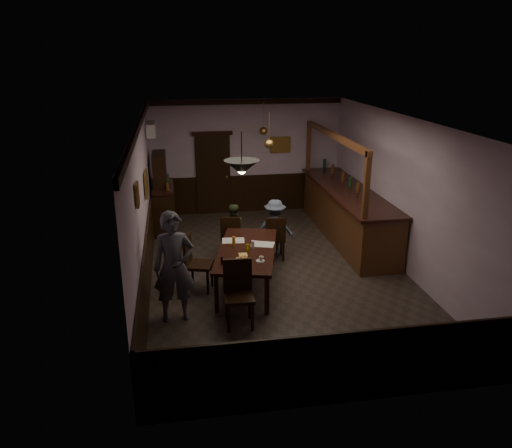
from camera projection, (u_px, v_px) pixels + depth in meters
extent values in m
cube|color=#2D2621|center=(276.00, 271.00, 9.96)|extent=(5.00, 8.00, 0.01)
cube|color=white|center=(279.00, 119.00, 8.97)|extent=(5.00, 8.00, 0.01)
cube|color=#B097AF|center=(247.00, 157.00, 13.19)|extent=(5.00, 0.01, 3.00)
cube|color=#B097AF|center=(348.00, 296.00, 5.74)|extent=(5.00, 0.01, 3.00)
cube|color=#B097AF|center=(143.00, 205.00, 9.08)|extent=(0.01, 8.00, 3.00)
cube|color=#B097AF|center=(401.00, 193.00, 9.85)|extent=(0.01, 8.00, 3.00)
cube|color=black|center=(247.00, 250.00, 9.09)|extent=(1.49, 2.37, 0.06)
cube|color=black|center=(216.00, 294.00, 8.28)|extent=(0.07, 0.07, 0.69)
cube|color=black|center=(267.00, 296.00, 8.22)|extent=(0.07, 0.07, 0.69)
cube|color=black|center=(231.00, 248.00, 10.20)|extent=(0.07, 0.07, 0.69)
cube|color=black|center=(272.00, 249.00, 10.14)|extent=(0.07, 0.07, 0.69)
cube|color=black|center=(232.00, 238.00, 10.48)|extent=(0.50, 0.50, 0.05)
cube|color=black|center=(230.00, 229.00, 10.21)|extent=(0.41, 0.13, 0.49)
cube|color=black|center=(240.00, 245.00, 10.70)|extent=(0.04, 0.04, 0.42)
cube|color=black|center=(225.00, 245.00, 10.72)|extent=(0.04, 0.04, 0.42)
cube|color=black|center=(239.00, 251.00, 10.39)|extent=(0.04, 0.04, 0.42)
cube|color=black|center=(223.00, 251.00, 10.41)|extent=(0.04, 0.04, 0.42)
cube|color=black|center=(274.00, 239.00, 10.42)|extent=(0.45, 0.45, 0.05)
cube|color=black|center=(276.00, 230.00, 10.15)|extent=(0.42, 0.07, 0.50)
cube|color=black|center=(281.00, 246.00, 10.67)|extent=(0.04, 0.04, 0.43)
cube|color=black|center=(265.00, 246.00, 10.64)|extent=(0.04, 0.04, 0.43)
cube|color=black|center=(283.00, 252.00, 10.35)|extent=(0.04, 0.04, 0.43)
cube|color=black|center=(267.00, 252.00, 10.32)|extent=(0.04, 0.04, 0.43)
cube|color=black|center=(239.00, 297.00, 7.84)|extent=(0.48, 0.48, 0.05)
cube|color=black|center=(238.00, 275.00, 7.94)|extent=(0.46, 0.06, 0.55)
cube|color=black|center=(228.00, 319.00, 7.73)|extent=(0.04, 0.04, 0.47)
cube|color=black|center=(252.00, 317.00, 7.78)|extent=(0.04, 0.04, 0.47)
cube|color=black|center=(227.00, 307.00, 8.08)|extent=(0.04, 0.04, 0.47)
cube|color=black|center=(249.00, 306.00, 8.13)|extent=(0.04, 0.04, 0.47)
cube|color=black|center=(199.00, 265.00, 9.03)|extent=(0.57, 0.57, 0.05)
cube|color=black|center=(188.00, 249.00, 8.96)|extent=(0.17, 0.45, 0.54)
cube|color=black|center=(208.00, 283.00, 8.92)|extent=(0.04, 0.04, 0.47)
cube|color=black|center=(212.00, 274.00, 9.27)|extent=(0.04, 0.04, 0.47)
cube|color=black|center=(188.00, 282.00, 8.97)|extent=(0.04, 0.04, 0.47)
cube|color=black|center=(193.00, 273.00, 9.31)|extent=(0.04, 0.04, 0.47)
imported|color=#4D4D58|center=(174.00, 267.00, 7.92)|extent=(0.71, 0.51, 1.83)
imported|color=#3D472A|center=(233.00, 229.00, 10.63)|extent=(0.57, 0.46, 1.12)
imported|color=#505C73|center=(275.00, 228.00, 10.55)|extent=(0.89, 0.67, 1.23)
cube|color=silver|center=(233.00, 241.00, 9.46)|extent=(0.45, 0.34, 0.01)
cube|color=silver|center=(263.00, 244.00, 9.28)|extent=(0.50, 0.42, 0.01)
cube|color=#E7BF55|center=(243.00, 254.00, 8.83)|extent=(0.18, 0.18, 0.00)
cylinder|color=white|center=(260.00, 261.00, 8.55)|extent=(0.15, 0.15, 0.01)
imported|color=white|center=(261.00, 258.00, 8.54)|extent=(0.10, 0.10, 0.07)
cylinder|color=white|center=(242.00, 259.00, 8.60)|extent=(0.22, 0.22, 0.01)
torus|color=#C68C47|center=(241.00, 258.00, 8.59)|extent=(0.13, 0.13, 0.04)
torus|color=#C68C47|center=(244.00, 257.00, 8.61)|extent=(0.13, 0.13, 0.04)
cylinder|color=yellow|center=(248.00, 247.00, 8.98)|extent=(0.07, 0.07, 0.12)
cylinder|color=#BF721E|center=(234.00, 242.00, 9.14)|extent=(0.06, 0.06, 0.20)
cylinder|color=silver|center=(253.00, 245.00, 9.07)|extent=(0.06, 0.06, 0.15)
cylinder|color=black|center=(222.00, 260.00, 8.41)|extent=(0.04, 0.04, 0.14)
cube|color=black|center=(164.00, 209.00, 12.16)|extent=(0.51, 1.43, 1.02)
cube|color=black|center=(163.00, 187.00, 11.97)|extent=(0.49, 1.38, 0.08)
cube|color=black|center=(160.00, 170.00, 11.83)|extent=(0.31, 0.92, 0.82)
cube|color=#472213|center=(347.00, 215.00, 11.56)|extent=(0.92, 4.28, 1.12)
cube|color=black|center=(348.00, 190.00, 11.37)|extent=(1.02, 4.38, 0.06)
cube|color=#472213|center=(334.00, 136.00, 10.89)|extent=(0.10, 4.18, 0.12)
cube|color=#472213|center=(367.00, 187.00, 9.20)|extent=(0.10, 0.10, 1.33)
cube|color=#472213|center=(309.00, 147.00, 13.00)|extent=(0.10, 0.10, 1.33)
cube|color=black|center=(213.00, 175.00, 13.15)|extent=(0.90, 0.06, 2.10)
cube|color=white|center=(151.00, 129.00, 11.48)|extent=(0.20, 0.85, 0.30)
cube|color=olive|center=(137.00, 195.00, 7.38)|extent=(0.04, 0.28, 0.36)
cube|color=olive|center=(146.00, 184.00, 9.76)|extent=(0.04, 0.62, 0.48)
cube|color=olive|center=(280.00, 145.00, 13.19)|extent=(0.55, 0.04, 0.42)
cylinder|color=black|center=(242.00, 150.00, 7.67)|extent=(0.02, 0.02, 0.55)
cone|color=black|center=(242.00, 167.00, 7.76)|extent=(0.56, 0.56, 0.22)
sphere|color=#FFD88C|center=(242.00, 170.00, 7.78)|extent=(0.12, 0.12, 0.12)
cylinder|color=#BF8C3F|center=(269.00, 127.00, 10.40)|extent=(0.02, 0.02, 0.70)
cone|color=#BF8C3F|center=(269.00, 144.00, 10.52)|extent=(0.20, 0.20, 0.22)
sphere|color=#FFD88C|center=(269.00, 146.00, 10.53)|extent=(0.12, 0.12, 0.12)
cylinder|color=#BF8C3F|center=(264.00, 116.00, 12.08)|extent=(0.02, 0.02, 0.70)
cone|color=#BF8C3F|center=(263.00, 131.00, 12.19)|extent=(0.20, 0.20, 0.22)
sphere|color=#FFD88C|center=(263.00, 133.00, 12.21)|extent=(0.12, 0.12, 0.12)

